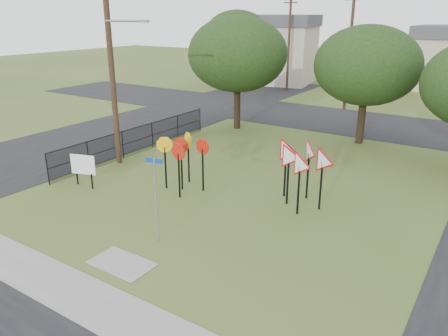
# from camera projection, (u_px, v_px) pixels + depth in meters

# --- Properties ---
(ground) EXTENTS (140.00, 140.00, 0.00)m
(ground) POSITION_uv_depth(u_px,v_px,m) (172.00, 233.00, 15.41)
(ground) COLOR #3F531F
(sidewalk) EXTENTS (30.00, 1.60, 0.02)m
(sidewalk) POSITION_uv_depth(u_px,v_px,m) (74.00, 293.00, 12.10)
(sidewalk) COLOR gray
(sidewalk) RESTS_ON ground
(planting_strip) EXTENTS (30.00, 0.80, 0.02)m
(planting_strip) POSITION_uv_depth(u_px,v_px,m) (36.00, 316.00, 11.16)
(planting_strip) COLOR #3F531F
(planting_strip) RESTS_ON ground
(street_left) EXTENTS (8.00, 50.00, 0.02)m
(street_left) POSITION_uv_depth(u_px,v_px,m) (130.00, 128.00, 29.50)
(street_left) COLOR black
(street_left) RESTS_ON ground
(street_far) EXTENTS (60.00, 8.00, 0.02)m
(street_far) POSITION_uv_depth(u_px,v_px,m) (352.00, 122.00, 31.13)
(street_far) COLOR black
(street_far) RESTS_ON ground
(curb_pad) EXTENTS (2.00, 1.20, 0.02)m
(curb_pad) POSITION_uv_depth(u_px,v_px,m) (122.00, 263.00, 13.52)
(curb_pad) COLOR gray
(curb_pad) RESTS_ON ground
(street_name_sign) EXTENTS (0.61, 0.14, 2.98)m
(street_name_sign) POSITION_uv_depth(u_px,v_px,m) (156.00, 195.00, 14.28)
(street_name_sign) COLOR #919499
(street_name_sign) RESTS_ON ground
(stop_sign_cluster) EXTENTS (2.19, 1.86, 2.37)m
(stop_sign_cluster) POSITION_uv_depth(u_px,v_px,m) (183.00, 151.00, 18.67)
(stop_sign_cluster) COLOR black
(stop_sign_cluster) RESTS_ON ground
(yield_sign_cluster) EXTENTS (2.84, 2.26, 2.59)m
(yield_sign_cluster) POSITION_uv_depth(u_px,v_px,m) (301.00, 160.00, 17.13)
(yield_sign_cluster) COLOR black
(yield_sign_cluster) RESTS_ON ground
(info_board) EXTENTS (1.14, 0.39, 1.48)m
(info_board) POSITION_uv_depth(u_px,v_px,m) (83.00, 166.00, 19.23)
(info_board) COLOR black
(info_board) RESTS_ON ground
(utility_pole_main) EXTENTS (3.55, 0.33, 10.00)m
(utility_pole_main) POSITION_uv_depth(u_px,v_px,m) (112.00, 60.00, 20.96)
(utility_pole_main) COLOR #3E2B1C
(utility_pole_main) RESTS_ON ground
(far_pole_a) EXTENTS (1.40, 0.24, 9.00)m
(far_pole_a) POSITION_uv_depth(u_px,v_px,m) (349.00, 51.00, 33.77)
(far_pole_a) COLOR #3E2B1C
(far_pole_a) RESTS_ON ground
(far_pole_c) EXTENTS (1.40, 0.24, 9.00)m
(far_pole_c) POSITION_uv_depth(u_px,v_px,m) (289.00, 43.00, 42.65)
(far_pole_c) COLOR #3E2B1C
(far_pole_c) RESTS_ON ground
(fence_run) EXTENTS (0.05, 11.55, 1.50)m
(fence_run) POSITION_uv_depth(u_px,v_px,m) (138.00, 139.00, 24.01)
(fence_run) COLOR black
(fence_run) RESTS_ON ground
(house_left) EXTENTS (10.58, 8.88, 7.20)m
(house_left) POSITION_uv_depth(u_px,v_px,m) (271.00, 49.00, 48.19)
(house_left) COLOR beige
(house_left) RESTS_ON ground
(tree_near_left) EXTENTS (6.40, 6.40, 7.27)m
(tree_near_left) POSITION_uv_depth(u_px,v_px,m) (238.00, 54.00, 27.91)
(tree_near_left) COLOR black
(tree_near_left) RESTS_ON ground
(tree_near_mid) EXTENTS (6.00, 6.00, 6.80)m
(tree_near_mid) POSITION_uv_depth(u_px,v_px,m) (367.00, 66.00, 24.64)
(tree_near_mid) COLOR black
(tree_near_mid) RESTS_ON ground
(tree_far_left) EXTENTS (6.80, 6.80, 7.73)m
(tree_far_left) POSITION_uv_depth(u_px,v_px,m) (237.00, 35.00, 45.57)
(tree_far_left) COLOR black
(tree_far_left) RESTS_ON ground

